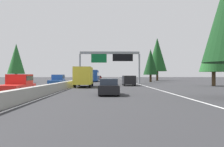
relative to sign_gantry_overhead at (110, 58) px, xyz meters
name	(u,v)px	position (x,y,z in m)	size (l,w,h in m)	color
ground_plane	(85,82)	(8.99, 6.03, -5.30)	(320.00, 320.00, 0.00)	#2D2D30
median_barrier	(89,79)	(28.99, 6.33, -4.85)	(180.00, 0.56, 0.90)	#9E9B93
shoulder_stripe_right	(129,81)	(18.99, -5.49, -5.30)	(160.00, 0.16, 0.01)	silver
shoulder_stripe_median	(89,81)	(18.99, 5.78, -5.30)	(160.00, 0.16, 0.01)	silver
sign_gantry_overhead	(110,58)	(0.00, 0.00, 0.00)	(0.50, 12.68, 6.66)	gray
sedan_near_right	(109,87)	(-30.21, 0.58, -4.62)	(4.40, 1.80, 1.47)	black
minivan_near_center	(129,80)	(-10.02, -2.95, -4.35)	(5.00, 1.95, 1.69)	black
bus_far_center	(93,75)	(17.03, 4.45, -3.59)	(11.50, 2.55, 3.10)	#1E4793
sedan_mid_center	(100,77)	(78.50, 4.41, -4.62)	(4.40, 1.80, 1.47)	maroon
sedan_mid_left	(97,78)	(45.02, 4.35, -4.62)	(4.40, 1.80, 1.47)	slate
box_truck_distant_b	(84,76)	(-14.60, 4.19, -3.69)	(8.50, 2.40, 2.95)	gold
oncoming_near	(17,85)	(-29.96, 8.83, -4.39)	(5.60, 2.00, 1.86)	red
oncoming_far	(57,80)	(-10.06, 9.03, -4.39)	(5.60, 2.00, 1.86)	#1E4793
conifer_right_near	(214,47)	(-11.46, -16.80, 1.12)	(4.65, 4.65, 10.57)	#4C3823
conifer_right_mid	(151,62)	(12.80, -10.52, -0.14)	(3.74, 3.74, 8.51)	#4C3823
conifer_right_far	(157,55)	(28.33, -15.30, 3.01)	(6.02, 6.02, 13.68)	#4C3823
conifer_left_mid	(16,59)	(10.08, 22.98, 0.47)	(4.18, 4.18, 9.50)	#4C3823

